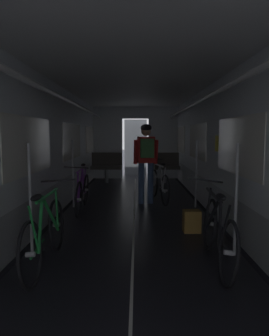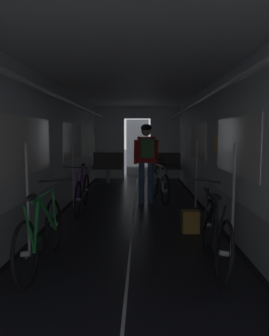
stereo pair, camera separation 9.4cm
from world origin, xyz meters
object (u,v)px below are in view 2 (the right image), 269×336
Objects in this scene: bench_seat_far_right at (165,165)px; bicycle_purple at (82,192)px; bench_seat_far_left at (108,165)px; person_cyclist_aisle at (146,155)px; bicycle_green at (42,233)px; bicycle_silver_in_aisle at (160,184)px; bicycle_black at (214,233)px; backpack_on_floor at (190,221)px.

bicycle_purple is at bearing -117.41° from bench_seat_far_right.
bench_seat_far_left reaches higher than bicycle_purple.
bench_seat_far_left is 0.57× the size of person_cyclist_aisle.
bicycle_purple is (-0.03, 2.61, 0.00)m from bicycle_green.
person_cyclist_aisle is (1.15, -3.04, 0.50)m from bench_seat_far_left.
bicycle_silver_in_aisle is at bearing -62.23° from bench_seat_far_left.
bicycle_black is at bearing -89.23° from bench_seat_far_right.
bench_seat_far_right and bicycle_black have the same top height.
bench_seat_far_right is at bearing 0.00° from bench_seat_far_left.
bicycle_green reaches higher than backpack_on_floor.
backpack_on_floor is at bearing -81.40° from bicycle_silver_in_aisle.
bench_seat_far_right is at bearing 73.33° from bicycle_green.
backpack_on_floor is (0.34, -2.26, -0.21)m from bicycle_silver_in_aisle.
bench_seat_far_right is 3.15m from person_cyclist_aisle.
bicycle_green is 1.00× the size of bicycle_purple.
bicycle_silver_in_aisle is at bearing 66.36° from bicycle_green.
person_cyclist_aisle is (1.24, 3.28, 0.69)m from bicycle_green.
bicycle_green is at bearing -90.83° from bench_seat_far_left.
bench_seat_far_left and bench_seat_far_right have the same top height.
bench_seat_far_left is 0.58× the size of bicycle_black.
bicycle_green is (-0.09, -6.32, -0.18)m from bench_seat_far_left.
bench_seat_far_right is at bearing 83.02° from bicycle_silver_in_aisle.
bicycle_silver_in_aisle is (1.55, 3.54, 0.00)m from bicycle_green.
person_cyclist_aisle reaches higher than bicycle_green.
bicycle_black is (1.88, -6.26, -0.19)m from bench_seat_far_left.
bicycle_black reaches higher than bicycle_green.
bench_seat_far_left reaches higher than backpack_on_floor.
bicycle_green is at bearing -110.75° from person_cyclist_aisle.
bicycle_purple is 0.98× the size of person_cyclist_aisle.
bench_seat_far_left is 6.54m from bicycle_black.
bench_seat_far_right is 6.60m from bicycle_green.
bicycle_green is (-1.98, -0.06, 0.00)m from bicycle_black.
bench_seat_far_left is 1.00× the size of bench_seat_far_right.
bicycle_silver_in_aisle is at bearing 40.51° from person_cyclist_aisle.
bicycle_purple is at bearing -91.87° from bench_seat_far_left.
bicycle_black is at bearing -51.83° from bicycle_purple.
backpack_on_floor is (1.89, 1.28, -0.21)m from bicycle_green.
backpack_on_floor is at bearing -71.97° from person_cyclist_aisle.
bench_seat_far_right is 5.05m from backpack_on_floor.
bicycle_purple is 1.59m from person_cyclist_aisle.
bench_seat_far_left is at bearing 117.77° from bicycle_silver_in_aisle.
bicycle_purple is 1.01× the size of bicycle_silver_in_aisle.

